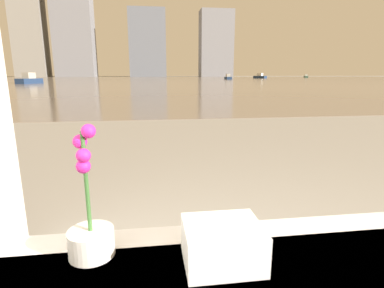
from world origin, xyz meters
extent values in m
cylinder|color=silver|center=(-0.47, 0.93, 0.54)|extent=(0.14, 0.14, 0.08)
cylinder|color=#38662D|center=(-0.47, 0.93, 0.74)|extent=(0.01, 0.01, 0.31)
sphere|color=#DB238E|center=(-0.46, 0.93, 0.89)|extent=(0.04, 0.04, 0.04)
sphere|color=#DB238E|center=(-0.49, 0.95, 0.86)|extent=(0.04, 0.04, 0.04)
sphere|color=#DB238E|center=(-0.47, 0.91, 0.83)|extent=(0.04, 0.04, 0.04)
sphere|color=#DB238E|center=(-0.48, 0.92, 0.79)|extent=(0.04, 0.04, 0.04)
cube|color=white|center=(-0.09, 0.84, 0.52)|extent=(0.22, 0.19, 0.04)
cube|color=white|center=(-0.09, 0.84, 0.56)|extent=(0.22, 0.19, 0.04)
cube|color=white|center=(-0.09, 0.84, 0.60)|extent=(0.22, 0.19, 0.04)
cube|color=gray|center=(0.00, 62.00, 0.01)|extent=(180.00, 110.00, 0.01)
cube|color=#335647|center=(44.05, 82.78, 0.24)|extent=(1.68, 2.74, 0.45)
cube|color=silver|center=(44.05, 82.78, 0.72)|extent=(0.93, 1.13, 0.52)
cube|color=navy|center=(26.22, 71.68, 0.30)|extent=(2.69, 3.37, 0.57)
cube|color=silver|center=(26.22, 71.68, 0.91)|extent=(1.35, 1.48, 0.66)
cube|color=navy|center=(14.75, 58.20, 0.26)|extent=(1.13, 2.87, 0.49)
cube|color=#B2A893|center=(14.75, 58.20, 0.78)|extent=(0.76, 1.10, 0.56)
cube|color=navy|center=(-13.33, 35.45, 0.29)|extent=(1.97, 3.34, 0.55)
cube|color=#B2A893|center=(-13.33, 35.45, 0.88)|extent=(1.10, 1.37, 0.63)
cube|color=gray|center=(-41.95, 118.00, 16.70)|extent=(10.50, 7.15, 33.40)
cube|color=slate|center=(-26.84, 118.00, 26.22)|extent=(13.44, 9.09, 52.44)
cube|color=slate|center=(-0.89, 118.00, 11.86)|extent=(13.09, 12.40, 23.71)
cube|color=slate|center=(25.13, 118.00, 12.19)|extent=(12.41, 7.35, 24.37)
camera|label=1|loc=(-0.28, 0.08, 1.05)|focal=28.00mm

